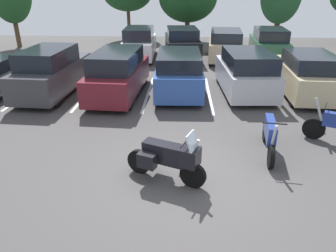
{
  "coord_description": "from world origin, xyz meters",
  "views": [
    {
      "loc": [
        -0.06,
        -6.79,
        4.5
      ],
      "look_at": [
        -0.46,
        1.32,
        0.78
      ],
      "focal_mm": 34.09,
      "sensor_mm": 36.0,
      "label": 1
    }
  ],
  "objects_px": {
    "car_far_tan": "(225,45)",
    "car_far_green": "(269,44)",
    "car_blue": "(179,73)",
    "car_far_white": "(139,44)",
    "car_charcoal": "(52,72)",
    "motorcycle_third": "(269,135)",
    "car_silver": "(246,73)",
    "car_far_black": "(182,44)",
    "car_champagne": "(306,75)",
    "car_maroon": "(118,74)",
    "motorcycle_touring": "(168,157)"
  },
  "relations": [
    {
      "from": "car_far_tan",
      "to": "car_far_green",
      "type": "relative_size",
      "value": 1.02
    },
    {
      "from": "car_blue",
      "to": "car_far_white",
      "type": "distance_m",
      "value": 7.2
    },
    {
      "from": "car_charcoal",
      "to": "car_far_green",
      "type": "distance_m",
      "value": 12.88
    },
    {
      "from": "motorcycle_third",
      "to": "car_silver",
      "type": "relative_size",
      "value": 0.5
    },
    {
      "from": "car_far_white",
      "to": "car_far_black",
      "type": "height_order",
      "value": "car_far_white"
    },
    {
      "from": "car_far_green",
      "to": "car_blue",
      "type": "bearing_deg",
      "value": -128.6
    },
    {
      "from": "car_champagne",
      "to": "car_far_green",
      "type": "bearing_deg",
      "value": 89.72
    },
    {
      "from": "car_maroon",
      "to": "car_far_black",
      "type": "bearing_deg",
      "value": 70.25
    },
    {
      "from": "motorcycle_touring",
      "to": "car_far_green",
      "type": "xyz_separation_m",
      "value": [
        5.51,
        13.47,
        0.29
      ]
    },
    {
      "from": "car_far_tan",
      "to": "car_blue",
      "type": "bearing_deg",
      "value": -112.49
    },
    {
      "from": "car_blue",
      "to": "car_maroon",
      "type": "bearing_deg",
      "value": -169.89
    },
    {
      "from": "car_maroon",
      "to": "car_champagne",
      "type": "height_order",
      "value": "car_maroon"
    },
    {
      "from": "car_blue",
      "to": "car_far_tan",
      "type": "relative_size",
      "value": 0.98
    },
    {
      "from": "car_far_white",
      "to": "car_maroon",
      "type": "bearing_deg",
      "value": -89.64
    },
    {
      "from": "car_far_white",
      "to": "motorcycle_touring",
      "type": "bearing_deg",
      "value": -79.7
    },
    {
      "from": "motorcycle_touring",
      "to": "car_maroon",
      "type": "distance_m",
      "value": 6.73
    },
    {
      "from": "motorcycle_third",
      "to": "car_far_tan",
      "type": "bearing_deg",
      "value": 89.53
    },
    {
      "from": "car_charcoal",
      "to": "car_silver",
      "type": "height_order",
      "value": "car_charcoal"
    },
    {
      "from": "motorcycle_third",
      "to": "car_charcoal",
      "type": "height_order",
      "value": "car_charcoal"
    },
    {
      "from": "motorcycle_touring",
      "to": "car_silver",
      "type": "relative_size",
      "value": 0.45
    },
    {
      "from": "car_far_green",
      "to": "car_far_tan",
      "type": "bearing_deg",
      "value": -176.66
    },
    {
      "from": "car_far_black",
      "to": "car_far_green",
      "type": "bearing_deg",
      "value": -0.85
    },
    {
      "from": "motorcycle_touring",
      "to": "car_charcoal",
      "type": "height_order",
      "value": "car_charcoal"
    },
    {
      "from": "car_far_white",
      "to": "car_far_tan",
      "type": "height_order",
      "value": "car_far_white"
    },
    {
      "from": "motorcycle_touring",
      "to": "car_maroon",
      "type": "xyz_separation_m",
      "value": [
        -2.4,
        6.28,
        0.3
      ]
    },
    {
      "from": "car_blue",
      "to": "car_far_black",
      "type": "xyz_separation_m",
      "value": [
        0.08,
        6.82,
        0.01
      ]
    },
    {
      "from": "car_blue",
      "to": "car_silver",
      "type": "height_order",
      "value": "car_silver"
    },
    {
      "from": "car_far_white",
      "to": "motorcycle_third",
      "type": "bearing_deg",
      "value": -66.48
    },
    {
      "from": "car_far_green",
      "to": "car_charcoal",
      "type": "bearing_deg",
      "value": -146.8
    },
    {
      "from": "car_champagne",
      "to": "car_far_tan",
      "type": "xyz_separation_m",
      "value": [
        -2.62,
        6.6,
        -0.0
      ]
    },
    {
      "from": "motorcycle_third",
      "to": "car_far_black",
      "type": "distance_m",
      "value": 12.33
    },
    {
      "from": "car_champagne",
      "to": "car_far_white",
      "type": "relative_size",
      "value": 1.01
    },
    {
      "from": "car_silver",
      "to": "car_far_black",
      "type": "height_order",
      "value": "car_far_black"
    },
    {
      "from": "car_maroon",
      "to": "car_silver",
      "type": "distance_m",
      "value": 5.42
    },
    {
      "from": "motorcycle_third",
      "to": "car_charcoal",
      "type": "distance_m",
      "value": 9.43
    },
    {
      "from": "car_maroon",
      "to": "car_far_black",
      "type": "distance_m",
      "value": 7.72
    },
    {
      "from": "car_charcoal",
      "to": "car_far_tan",
      "type": "bearing_deg",
      "value": 40.34
    },
    {
      "from": "car_blue",
      "to": "car_far_black",
      "type": "distance_m",
      "value": 6.82
    },
    {
      "from": "car_blue",
      "to": "car_charcoal",
      "type": "bearing_deg",
      "value": -176.67
    },
    {
      "from": "car_charcoal",
      "to": "car_far_tan",
      "type": "distance_m",
      "value": 10.66
    },
    {
      "from": "car_silver",
      "to": "car_far_green",
      "type": "distance_m",
      "value": 7.11
    },
    {
      "from": "motorcycle_third",
      "to": "car_far_black",
      "type": "bearing_deg",
      "value": 101.95
    },
    {
      "from": "car_far_tan",
      "to": "car_charcoal",
      "type": "bearing_deg",
      "value": -139.66
    },
    {
      "from": "car_champagne",
      "to": "car_far_tan",
      "type": "distance_m",
      "value": 7.1
    },
    {
      "from": "car_silver",
      "to": "car_blue",
      "type": "bearing_deg",
      "value": -178.29
    },
    {
      "from": "motorcycle_touring",
      "to": "car_champagne",
      "type": "relative_size",
      "value": 0.44
    },
    {
      "from": "car_maroon",
      "to": "car_far_tan",
      "type": "height_order",
      "value": "car_maroon"
    },
    {
      "from": "motorcycle_third",
      "to": "car_blue",
      "type": "relative_size",
      "value": 0.49
    },
    {
      "from": "car_maroon",
      "to": "car_charcoal",
      "type": "bearing_deg",
      "value": 177.25
    },
    {
      "from": "car_maroon",
      "to": "car_far_green",
      "type": "height_order",
      "value": "car_maroon"
    }
  ]
}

